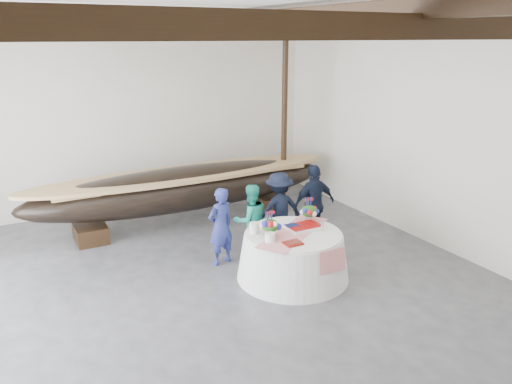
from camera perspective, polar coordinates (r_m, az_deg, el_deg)
floor at (r=8.07m, az=-3.31°, el=-13.89°), size 10.00×12.00×0.01m
wall_back at (r=12.75m, az=-15.16°, el=8.07°), size 10.00×0.02×4.50m
wall_right at (r=10.25m, az=22.76°, el=5.15°), size 0.02×12.00×4.50m
ceiling at (r=6.90m, az=-4.00°, el=19.96°), size 10.00×12.00×0.01m
pavilion_structure at (r=7.56m, az=-6.28°, el=15.90°), size 9.80×11.76×4.50m
longboat_display at (r=11.50m, az=-8.02°, el=0.47°), size 7.27×1.45×1.36m
banquet_table at (r=9.04m, az=4.25°, el=-7.21°), size 2.02×2.02×0.86m
tabletop_items at (r=8.93m, az=3.92°, el=-3.48°), size 1.87×1.45×0.40m
guest_woman_blue at (r=9.45m, az=-4.06°, el=-3.92°), size 0.62×0.49×1.51m
guest_woman_teal at (r=9.81m, az=-0.61°, el=-3.24°), size 0.75×0.61×1.46m
guest_man_left at (r=10.23m, az=2.65°, el=-2.04°), size 1.05×0.65×1.57m
guest_man_right at (r=10.45m, az=6.63°, el=-1.39°), size 0.99×0.42×1.68m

